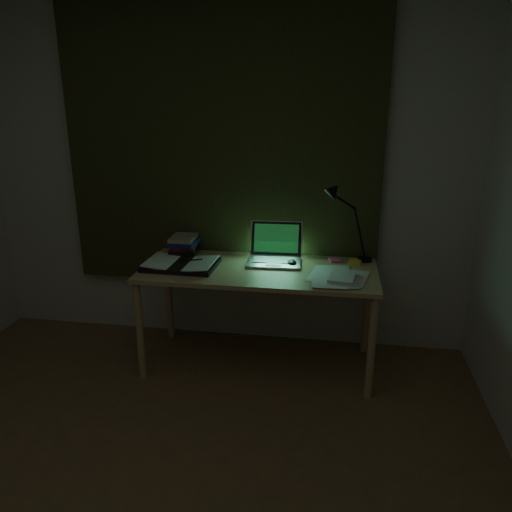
{
  "coord_description": "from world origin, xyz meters",
  "views": [
    {
      "loc": [
        0.79,
        -1.44,
        1.77
      ],
      "look_at": [
        0.33,
        1.47,
        0.82
      ],
      "focal_mm": 35.0,
      "sensor_mm": 36.0,
      "label": 1
    }
  ],
  "objects_px": {
    "open_textbook": "(181,264)",
    "laptop": "(274,245)",
    "desk": "(259,317)",
    "book_stack": "(184,245)",
    "loose_papers": "(333,276)",
    "desk_lamp": "(367,224)"
  },
  "relations": [
    {
      "from": "open_textbook",
      "to": "book_stack",
      "type": "xyz_separation_m",
      "value": [
        -0.05,
        0.25,
        0.05
      ]
    },
    {
      "from": "laptop",
      "to": "desk_lamp",
      "type": "relative_size",
      "value": 0.77
    },
    {
      "from": "desk",
      "to": "open_textbook",
      "type": "relative_size",
      "value": 3.27
    },
    {
      "from": "open_textbook",
      "to": "desk_lamp",
      "type": "xyz_separation_m",
      "value": [
        1.2,
        0.31,
        0.24
      ]
    },
    {
      "from": "laptop",
      "to": "desk_lamp",
      "type": "bearing_deg",
      "value": 11.92
    },
    {
      "from": "laptop",
      "to": "loose_papers",
      "type": "xyz_separation_m",
      "value": [
        0.39,
        -0.21,
        -0.12
      ]
    },
    {
      "from": "desk",
      "to": "loose_papers",
      "type": "relative_size",
      "value": 4.16
    },
    {
      "from": "desk",
      "to": "open_textbook",
      "type": "bearing_deg",
      "value": -174.92
    },
    {
      "from": "open_textbook",
      "to": "loose_papers",
      "type": "height_order",
      "value": "open_textbook"
    },
    {
      "from": "open_textbook",
      "to": "book_stack",
      "type": "bearing_deg",
      "value": 103.15
    },
    {
      "from": "desk",
      "to": "book_stack",
      "type": "relative_size",
      "value": 7.09
    },
    {
      "from": "open_textbook",
      "to": "loose_papers",
      "type": "distance_m",
      "value": 0.99
    },
    {
      "from": "desk",
      "to": "laptop",
      "type": "height_order",
      "value": "laptop"
    },
    {
      "from": "laptop",
      "to": "loose_papers",
      "type": "height_order",
      "value": "laptop"
    },
    {
      "from": "book_stack",
      "to": "loose_papers",
      "type": "height_order",
      "value": "book_stack"
    },
    {
      "from": "desk",
      "to": "desk_lamp",
      "type": "bearing_deg",
      "value": 21.25
    },
    {
      "from": "loose_papers",
      "to": "desk_lamp",
      "type": "bearing_deg",
      "value": 60.18
    },
    {
      "from": "desk_lamp",
      "to": "laptop",
      "type": "bearing_deg",
      "value": -179.89
    },
    {
      "from": "book_stack",
      "to": "loose_papers",
      "type": "relative_size",
      "value": 0.59
    },
    {
      "from": "open_textbook",
      "to": "laptop",
      "type": "bearing_deg",
      "value": 16.56
    },
    {
      "from": "loose_papers",
      "to": "book_stack",
      "type": "bearing_deg",
      "value": 164.04
    },
    {
      "from": "book_stack",
      "to": "loose_papers",
      "type": "bearing_deg",
      "value": -15.96
    }
  ]
}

